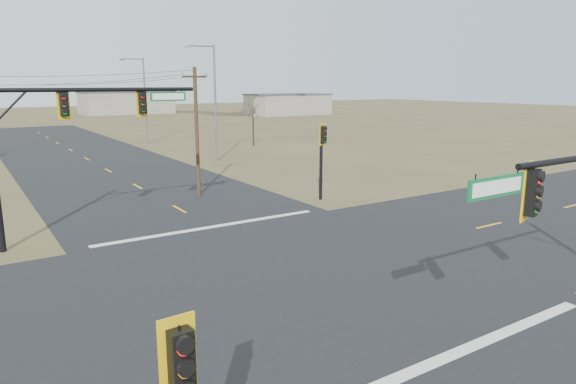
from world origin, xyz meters
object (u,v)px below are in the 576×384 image
object	(u,v)px
mast_arm_far	(63,124)
streetlight_b	(143,96)
utility_pole_near	(197,130)
streetlight_a	(213,97)
pedestal_signal_ne	(322,145)
bare_tree_c	(253,110)

from	to	relation	value
mast_arm_far	streetlight_b	world-z (taller)	streetlight_b
streetlight_b	mast_arm_far	bearing A→B (deg)	-117.91
utility_pole_near	streetlight_a	xyz separation A→B (m)	(7.34, 13.30, 1.66)
mast_arm_far	utility_pole_near	xyz separation A→B (m)	(8.83, 5.85, -1.09)
streetlight_b	pedestal_signal_ne	bearing A→B (deg)	-96.08
streetlight_a	streetlight_b	distance (m)	17.58
mast_arm_far	bare_tree_c	distance (m)	37.47
mast_arm_far	pedestal_signal_ne	xyz separation A→B (m)	(14.79, 0.52, -1.94)
streetlight_b	bare_tree_c	xyz separation A→B (m)	(9.89, -8.96, -1.58)
utility_pole_near	bare_tree_c	size ratio (longest dim) A/B	1.56
utility_pole_near	bare_tree_c	xyz separation A→B (m)	(16.32, 21.90, -0.19)
mast_arm_far	streetlight_b	size ratio (longest dim) A/B	0.91
streetlight_a	bare_tree_c	bearing A→B (deg)	66.03
streetlight_a	pedestal_signal_ne	bearing A→B (deg)	-71.94
pedestal_signal_ne	utility_pole_near	size ratio (longest dim) A/B	0.59
pedestal_signal_ne	mast_arm_far	bearing A→B (deg)	163.10
mast_arm_far	streetlight_b	distance (m)	39.75
utility_pole_near	streetlight_a	distance (m)	15.28
pedestal_signal_ne	streetlight_a	xyz separation A→B (m)	(1.38, 18.63, 2.51)
streetlight_a	streetlight_b	world-z (taller)	streetlight_a
streetlight_a	streetlight_b	xyz separation A→B (m)	(-0.91, 17.55, -0.27)
pedestal_signal_ne	bare_tree_c	world-z (taller)	bare_tree_c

